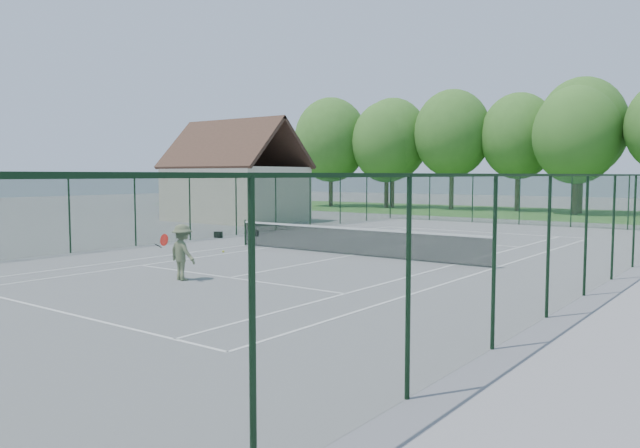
{
  "coord_description": "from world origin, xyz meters",
  "views": [
    {
      "loc": [
        12.97,
        -19.22,
        3.0
      ],
      "look_at": [
        0.0,
        -2.0,
        1.3
      ],
      "focal_mm": 35.0,
      "sensor_mm": 36.0,
      "label": 1
    }
  ],
  "objects": [
    {
      "name": "tree_line_far",
      "position": [
        0.0,
        30.0,
        5.99
      ],
      "size": [
        39.4,
        6.4,
        9.7
      ],
      "color": "#473724",
      "rests_on": "ground"
    },
    {
      "name": "utility_building",
      "position": [
        -16.0,
        10.0,
        3.12
      ],
      "size": [
        8.6,
        6.27,
        6.63
      ],
      "color": "beige",
      "rests_on": "ground"
    },
    {
      "name": "fence_enclosure",
      "position": [
        0.0,
        0.0,
        1.56
      ],
      "size": [
        18.05,
        36.05,
        3.02
      ],
      "color": "#1A3B22",
      "rests_on": "ground"
    },
    {
      "name": "ground",
      "position": [
        0.0,
        0.0,
        0.0
      ],
      "size": [
        140.0,
        140.0,
        0.0
      ],
      "primitive_type": "plane",
      "color": "gray",
      "rests_on": "ground"
    },
    {
      "name": "sports_bag_a",
      "position": [
        -8.73,
        1.5,
        0.15
      ],
      "size": [
        0.38,
        0.24,
        0.3
      ],
      "primitive_type": "cube",
      "rotation": [
        0.0,
        0.0,
        0.05
      ],
      "color": "black",
      "rests_on": "ground"
    },
    {
      "name": "court_lines",
      "position": [
        0.0,
        0.0,
        0.0
      ],
      "size": [
        11.05,
        23.85,
        0.01
      ],
      "color": "white",
      "rests_on": "ground"
    },
    {
      "name": "sports_bag_b",
      "position": [
        -7.95,
        3.18,
        0.15
      ],
      "size": [
        0.45,
        0.36,
        0.31
      ],
      "primitive_type": "cube",
      "rotation": [
        0.0,
        0.0,
        0.35
      ],
      "color": "black",
      "rests_on": "ground"
    },
    {
      "name": "grass_far",
      "position": [
        0.0,
        30.0,
        0.01
      ],
      "size": [
        80.0,
        16.0,
        0.01
      ],
      "primitive_type": "cube",
      "color": "#417E2F",
      "rests_on": "ground"
    },
    {
      "name": "tennis_net",
      "position": [
        0.0,
        0.0,
        0.58
      ],
      "size": [
        11.08,
        0.08,
        1.1
      ],
      "color": "black",
      "rests_on": "ground"
    },
    {
      "name": "tennis_player",
      "position": [
        -0.76,
        -7.5,
        0.8
      ],
      "size": [
        2.14,
        0.83,
        1.6
      ],
      "color": "#5E6445",
      "rests_on": "ground"
    }
  ]
}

